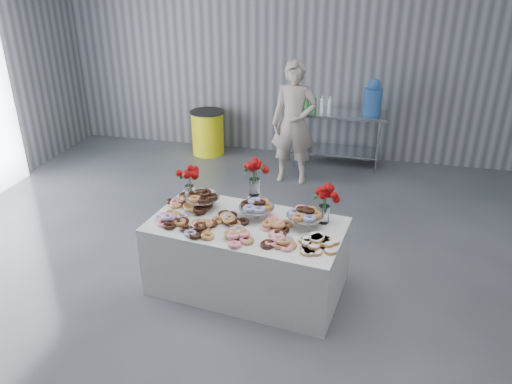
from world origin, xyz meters
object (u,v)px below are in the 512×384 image
Objects in this scene: water_jug at (373,98)px; trash_barrel at (208,132)px; person at (294,123)px; display_table at (247,256)px; prep_table at (338,129)px.

trash_barrel is at bearing 180.00° from water_jug.
trash_barrel is (-1.62, 0.78, -0.53)m from person.
display_table is 1.27× the size of prep_table.
person is 2.42× the size of trash_barrel.
water_jug is at bearing 0.00° from trash_barrel.
prep_table is at bearing 0.00° from trash_barrel.
trash_barrel is (-2.70, 0.00, -0.77)m from water_jug.
person is at bearing 90.40° from display_table.
prep_table is 0.82× the size of person.
water_jug is at bearing -0.00° from prep_table.
water_jug is at bearing 73.58° from display_table.
person is (-1.08, -0.78, -0.24)m from water_jug.
trash_barrel is at bearing -180.00° from prep_table.
person reaches higher than prep_table.
trash_barrel is (-2.20, -0.00, -0.24)m from prep_table.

